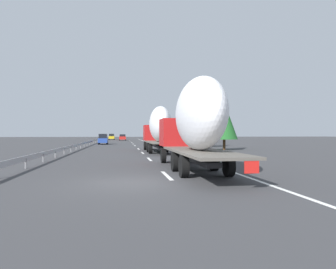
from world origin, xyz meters
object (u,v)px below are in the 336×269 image
Objects in this scene: car_red_compact at (123,137)px; car_blue_sedan at (103,139)px; car_yellow_coupe at (112,137)px; road_sign at (160,132)px; truck_lead at (159,128)px; truck_trailing at (195,121)px.

car_blue_sedan is at bearing 173.21° from car_red_compact.
car_red_compact is (-12.00, -3.49, -0.05)m from car_yellow_coupe.
car_blue_sedan is at bearing 82.81° from road_sign.
truck_trailing reaches higher than truck_lead.
truck_trailing is 73.73m from car_red_compact.
car_blue_sedan is (-43.02, 0.20, 0.02)m from car_yellow_coupe.
car_red_compact is at bearing 2.92° from truck_trailing.
road_sign is at bearing -7.20° from truck_lead.
truck_lead is at bearing 172.80° from road_sign.
truck_trailing is 4.07× the size of road_sign.
car_blue_sedan is 1.11× the size of car_red_compact.
truck_lead is at bearing -163.93° from car_blue_sedan.
road_sign is (41.26, -3.10, -0.47)m from truck_trailing.
truck_trailing is (-16.73, 0.00, 0.04)m from truck_lead.
truck_lead is at bearing -176.22° from car_red_compact.
road_sign is (24.53, -3.10, -0.43)m from truck_lead.
road_sign reaches higher than car_blue_sedan.
road_sign reaches higher than car_red_compact.
road_sign is at bearing -4.30° from truck_trailing.
car_yellow_coupe is (68.88, 7.25, -1.74)m from truck_lead.
car_red_compact is 1.22× the size of road_sign.
truck_trailing reaches higher than car_yellow_coupe.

